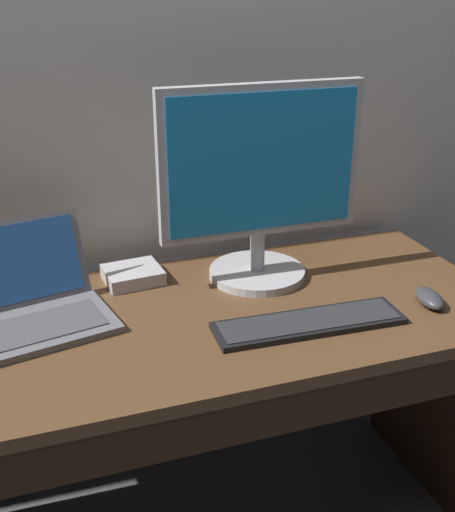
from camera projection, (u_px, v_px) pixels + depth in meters
back_wall at (144, 41)px, 1.60m from camera, size 4.63×0.04×2.62m
desk at (195, 387)px, 1.56m from camera, size 1.53×0.65×0.73m
laptop_space_gray at (31, 310)px, 1.44m from camera, size 0.39×0.35×0.21m
external_monitor at (261, 184)px, 1.58m from camera, size 0.52×0.25×0.51m
wired_keyboard at (309, 323)px, 1.45m from camera, size 0.45×0.14×0.02m
computer_mouse at (429, 298)px, 1.54m from camera, size 0.07×0.11×0.04m
external_drive_box at (133, 275)px, 1.66m from camera, size 0.15×0.14×0.04m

